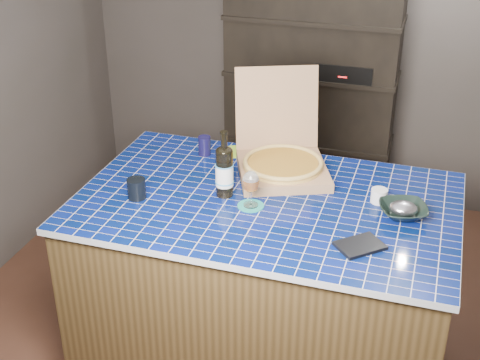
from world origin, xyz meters
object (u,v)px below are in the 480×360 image
(wine_glass, at_px, (251,182))
(dvd_case, at_px, (360,246))
(pizza_box, at_px, (282,161))
(mead_bottle, at_px, (224,171))
(kitchen_island, at_px, (265,283))
(bowl, at_px, (403,211))

(wine_glass, relative_size, dvd_case, 0.93)
(pizza_box, relative_size, mead_bottle, 1.97)
(kitchen_island, bearing_deg, dvd_case, -30.10)
(kitchen_island, height_order, wine_glass, wine_glass)
(kitchen_island, relative_size, dvd_case, 9.42)
(dvd_case, bearing_deg, mead_bottle, -153.37)
(kitchen_island, distance_m, dvd_case, 0.76)
(pizza_box, bearing_deg, kitchen_island, -112.11)
(kitchen_island, xyz_separation_m, wine_glass, (-0.06, -0.09, 0.63))
(mead_bottle, distance_m, bowl, 0.86)
(kitchen_island, height_order, pizza_box, pizza_box)
(pizza_box, distance_m, dvd_case, 0.77)
(mead_bottle, distance_m, dvd_case, 0.76)
(pizza_box, bearing_deg, bowl, -44.65)
(kitchen_island, bearing_deg, pizza_box, 90.58)
(mead_bottle, relative_size, bowl, 1.55)
(kitchen_island, distance_m, bowl, 0.83)
(kitchen_island, bearing_deg, mead_bottle, -174.04)
(dvd_case, bearing_deg, kitchen_island, -162.87)
(pizza_box, height_order, dvd_case, pizza_box)
(mead_bottle, height_order, wine_glass, mead_bottle)
(pizza_box, height_order, wine_glass, pizza_box)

